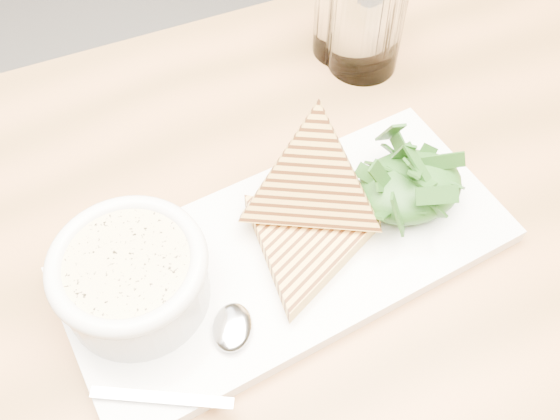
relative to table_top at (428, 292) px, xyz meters
name	(u,v)px	position (x,y,z in m)	size (l,w,h in m)	color
floor	(281,360)	(-0.04, 0.25, -0.71)	(6.00, 6.00, 0.00)	#68625C
table_top	(428,292)	(0.00, 0.00, 0.00)	(1.26, 0.84, 0.04)	#A26A3A
table_leg_br	(556,115)	(0.58, 0.37, -0.36)	(0.06, 0.06, 0.69)	#A26A3A
platter	(289,254)	(-0.11, 0.07, 0.03)	(0.39, 0.18, 0.02)	white
soup_bowl	(134,282)	(-0.24, 0.08, 0.06)	(0.12, 0.12, 0.05)	white
soup	(127,264)	(-0.24, 0.08, 0.09)	(0.10, 0.10, 0.01)	#DBC387
bowl_rim	(127,263)	(-0.24, 0.08, 0.09)	(0.13, 0.13, 0.01)	white
sandwich_flat	(305,245)	(-0.10, 0.06, 0.05)	(0.14, 0.14, 0.02)	gold
sandwich_lean	(313,184)	(-0.08, 0.10, 0.08)	(0.14, 0.14, 0.08)	gold
salad_base	(409,186)	(0.01, 0.08, 0.06)	(0.10, 0.08, 0.04)	black
arugula_pile	(411,181)	(0.01, 0.08, 0.06)	(0.11, 0.10, 0.05)	#316721
spoon_bowl	(232,327)	(-0.18, 0.02, 0.04)	(0.03, 0.04, 0.01)	silver
spoon_handle	(162,398)	(-0.25, -0.02, 0.04)	(0.11, 0.01, 0.00)	silver
glass_near	(367,20)	(0.07, 0.28, 0.08)	(0.08, 0.08, 0.12)	white
glass_far	(347,9)	(0.06, 0.31, 0.07)	(0.07, 0.07, 0.11)	white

